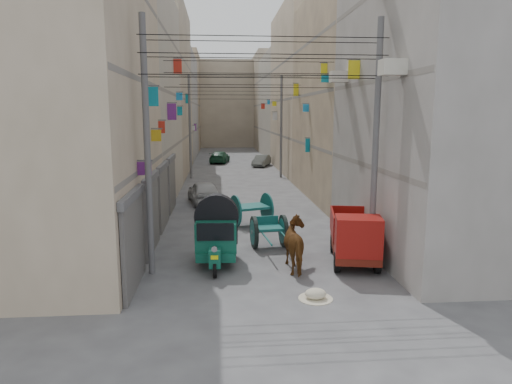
{
  "coord_description": "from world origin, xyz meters",
  "views": [
    {
      "loc": [
        -1.43,
        -8.25,
        5.07
      ],
      "look_at": [
        -0.2,
        6.5,
        2.53
      ],
      "focal_mm": 32.0,
      "sensor_mm": 36.0,
      "label": 1
    }
  ],
  "objects": [
    {
      "name": "horse",
      "position": [
        1.15,
        5.98,
        0.84
      ],
      "size": [
        1.08,
        2.07,
        1.69
      ],
      "primitive_type": "imported",
      "rotation": [
        0.0,
        0.0,
        3.23
      ],
      "color": "maroon",
      "rests_on": "ground"
    },
    {
      "name": "utility_poles",
      "position": [
        0.0,
        17.0,
        4.0
      ],
      "size": [
        7.4,
        22.2,
        8.0
      ],
      "color": "#59585B",
      "rests_on": "ground"
    },
    {
      "name": "shutters_left",
      "position": [
        -3.92,
        10.38,
        1.49
      ],
      "size": [
        0.18,
        14.4,
        2.88
      ],
      "color": "#4D4C51",
      "rests_on": "ground"
    },
    {
      "name": "distant_car_white",
      "position": [
        -2.28,
        17.6,
        0.65
      ],
      "size": [
        2.19,
        4.05,
        1.31
      ],
      "primitive_type": "imported",
      "rotation": [
        0.0,
        0.0,
        3.32
      ],
      "color": "#B9B9B9",
      "rests_on": "ground"
    },
    {
      "name": "feed_sack",
      "position": [
        1.21,
        3.54,
        0.15
      ],
      "size": [
        0.6,
        0.48,
        0.3
      ],
      "primitive_type": "ellipsoid",
      "color": "beige",
      "rests_on": "ground"
    },
    {
      "name": "overhead_cables",
      "position": [
        0.0,
        14.4,
        6.77
      ],
      "size": [
        7.4,
        22.52,
        1.12
      ],
      "color": "black",
      "rests_on": "ground"
    },
    {
      "name": "tonga_cart",
      "position": [
        0.47,
        8.6,
        0.65
      ],
      "size": [
        1.4,
        2.84,
        1.24
      ],
      "rotation": [
        0.0,
        0.0,
        0.1
      ],
      "color": "black",
      "rests_on": "ground"
    },
    {
      "name": "distant_car_green",
      "position": [
        -1.28,
        39.45,
        0.61
      ],
      "size": [
        2.35,
        4.39,
        1.21
      ],
      "primitive_type": "imported",
      "rotation": [
        0.0,
        0.0,
        2.98
      ],
      "color": "#1A4D32",
      "rests_on": "ground"
    },
    {
      "name": "building_row_right",
      "position": [
        8.0,
        34.13,
        6.46
      ],
      "size": [
        8.0,
        62.0,
        14.0
      ],
      "color": "#A09A95",
      "rests_on": "ground"
    },
    {
      "name": "ground",
      "position": [
        0.0,
        0.0,
        0.0
      ],
      "size": [
        140.0,
        140.0,
        0.0
      ],
      "primitive_type": "plane",
      "color": "#474749",
      "rests_on": "ground"
    },
    {
      "name": "second_cart",
      "position": [
        0.06,
        12.22,
        0.77
      ],
      "size": [
        2.01,
        1.89,
        1.44
      ],
      "rotation": [
        0.0,
        0.0,
        0.32
      ],
      "color": "#135652",
      "rests_on": "ground"
    },
    {
      "name": "end_cap_building",
      "position": [
        0.0,
        66.0,
        6.5
      ],
      "size": [
        22.0,
        10.0,
        13.0
      ],
      "primitive_type": "cube",
      "color": "#AFA18A",
      "rests_on": "ground"
    },
    {
      "name": "signboards",
      "position": [
        -0.01,
        21.66,
        3.43
      ],
      "size": [
        8.22,
        40.52,
        5.67
      ],
      "color": "yellow",
      "rests_on": "ground"
    },
    {
      "name": "ac_units",
      "position": [
        3.65,
        7.67,
        7.43
      ],
      "size": [
        0.7,
        6.55,
        3.35
      ],
      "color": "beige",
      "rests_on": "ground"
    },
    {
      "name": "building_row_left",
      "position": [
        -8.0,
        34.13,
        6.46
      ],
      "size": [
        8.0,
        62.0,
        14.0
      ],
      "color": "#C3AE93",
      "rests_on": "ground"
    },
    {
      "name": "mini_truck",
      "position": [
        3.13,
        6.22,
        0.89
      ],
      "size": [
        2.07,
        3.51,
        1.85
      ],
      "rotation": [
        0.0,
        0.0,
        -0.19
      ],
      "color": "black",
      "rests_on": "ground"
    },
    {
      "name": "auto_rickshaw",
      "position": [
        -1.51,
        6.77,
        1.08
      ],
      "size": [
        1.58,
        2.65,
        1.84
      ],
      "rotation": [
        0.0,
        0.0,
        -0.05
      ],
      "color": "black",
      "rests_on": "ground"
    },
    {
      "name": "distant_car_grey",
      "position": [
        2.8,
        35.92,
        0.55
      ],
      "size": [
        2.24,
        3.55,
        1.1
      ],
      "primitive_type": "imported",
      "rotation": [
        0.0,
        0.0,
        -0.35
      ],
      "color": "#5B605C",
      "rests_on": "ground"
    }
  ]
}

